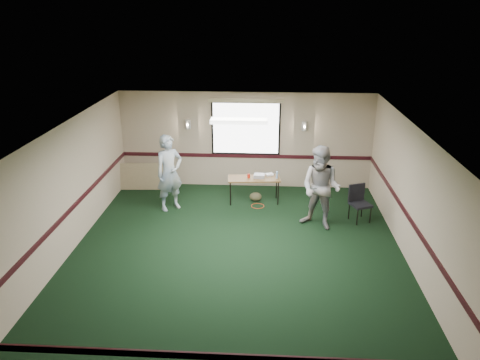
# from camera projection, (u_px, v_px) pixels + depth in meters

# --- Properties ---
(ground) EXTENTS (8.00, 8.00, 0.00)m
(ground) POSITION_uv_depth(u_px,v_px,m) (236.00, 256.00, 9.78)
(ground) COLOR black
(ground) RESTS_ON ground
(room_shell) EXTENTS (8.00, 8.02, 8.00)m
(room_shell) POSITION_uv_depth(u_px,v_px,m) (242.00, 153.00, 11.19)
(room_shell) COLOR tan
(room_shell) RESTS_ON ground
(folding_table) EXTENTS (1.39, 0.65, 0.67)m
(folding_table) POSITION_uv_depth(u_px,v_px,m) (254.00, 180.00, 12.19)
(folding_table) COLOR #4E3516
(folding_table) RESTS_ON ground
(projector) EXTENTS (0.30, 0.25, 0.09)m
(projector) POSITION_uv_depth(u_px,v_px,m) (259.00, 176.00, 12.18)
(projector) COLOR #9D9DA5
(projector) RESTS_ON folding_table
(game_console) EXTENTS (0.23, 0.21, 0.05)m
(game_console) POSITION_uv_depth(u_px,v_px,m) (269.00, 174.00, 12.35)
(game_console) COLOR silver
(game_console) RESTS_ON folding_table
(red_cup) EXTENTS (0.07, 0.07, 0.11)m
(red_cup) POSITION_uv_depth(u_px,v_px,m) (249.00, 176.00, 12.17)
(red_cup) COLOR red
(red_cup) RESTS_ON folding_table
(water_bottle) EXTENTS (0.06, 0.06, 0.19)m
(water_bottle) POSITION_uv_depth(u_px,v_px,m) (277.00, 175.00, 12.12)
(water_bottle) COLOR #81A6D3
(water_bottle) RESTS_ON folding_table
(duffel_bag) EXTENTS (0.34, 0.26, 0.23)m
(duffel_bag) POSITION_uv_depth(u_px,v_px,m) (256.00, 197.00, 12.43)
(duffel_bag) COLOR #483F29
(duffel_bag) RESTS_ON ground
(cable_coil) EXTENTS (0.44, 0.44, 0.02)m
(cable_coil) POSITION_uv_depth(u_px,v_px,m) (258.00, 206.00, 12.13)
(cable_coil) COLOR #B63B16
(cable_coil) RESTS_ON ground
(folded_table) EXTENTS (1.46, 0.30, 0.74)m
(folded_table) POSITION_uv_depth(u_px,v_px,m) (138.00, 176.00, 13.13)
(folded_table) COLOR #99815E
(folded_table) RESTS_ON ground
(conference_chair) EXTENTS (0.57, 0.58, 0.89)m
(conference_chair) POSITION_uv_depth(u_px,v_px,m) (359.00, 200.00, 11.22)
(conference_chair) COLOR black
(conference_chair) RESTS_ON ground
(person_left) EXTENTS (0.84, 0.81, 1.94)m
(person_left) POSITION_uv_depth(u_px,v_px,m) (169.00, 173.00, 11.67)
(person_left) COLOR #446497
(person_left) RESTS_ON ground
(person_right) EXTENTS (1.20, 1.12, 1.97)m
(person_right) POSITION_uv_depth(u_px,v_px,m) (321.00, 188.00, 10.69)
(person_right) COLOR slate
(person_right) RESTS_ON ground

